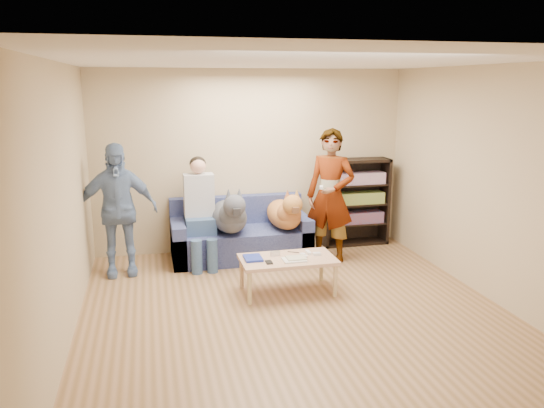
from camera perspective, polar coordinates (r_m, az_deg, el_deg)
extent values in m
plane|color=olive|center=(5.70, 2.83, -12.02)|extent=(5.00, 5.00, 0.00)
plane|color=white|center=(5.17, 3.16, 15.10)|extent=(5.00, 5.00, 0.00)
plane|color=tan|center=(7.68, -2.23, 4.66)|extent=(4.50, 0.00, 4.50)
plane|color=tan|center=(3.06, 16.28, -8.70)|extent=(4.50, 0.00, 4.50)
plane|color=tan|center=(5.14, -21.85, -0.39)|extent=(0.00, 5.00, 5.00)
plane|color=tan|center=(6.29, 23.10, 1.78)|extent=(0.00, 5.00, 5.00)
ellipsoid|color=#AAAAAE|center=(7.44, 1.89, -1.95)|extent=(0.38, 0.32, 0.13)
imported|color=gray|center=(7.19, 6.30, 0.84)|extent=(0.79, 0.75, 1.82)
imported|color=#7490BA|center=(6.92, -16.34, -0.62)|extent=(1.01, 0.47, 1.69)
cube|color=silver|center=(6.91, 5.32, 1.80)|extent=(0.08, 0.13, 0.03)
cube|color=navy|center=(6.13, -2.06, -5.83)|extent=(0.20, 0.26, 0.03)
cube|color=silver|center=(6.09, 2.39, -6.00)|extent=(0.26, 0.20, 0.02)
cube|color=#BBB596|center=(6.11, 2.62, -5.80)|extent=(0.22, 0.17, 0.01)
cube|color=#BCBDC1|center=(6.25, 0.34, -5.34)|extent=(0.11, 0.06, 0.05)
cube|color=white|center=(6.33, 3.92, -5.20)|extent=(0.04, 0.13, 0.03)
cube|color=silver|center=(6.28, 4.83, -5.37)|extent=(0.09, 0.06, 0.03)
cylinder|color=silver|center=(6.20, 3.53, -5.64)|extent=(0.07, 0.07, 0.02)
cylinder|color=silver|center=(6.28, 3.32, -5.41)|extent=(0.07, 0.07, 0.02)
cylinder|color=#C16F1B|center=(6.02, 1.90, -6.27)|extent=(0.13, 0.06, 0.01)
cylinder|color=black|center=(6.37, 2.32, -5.19)|extent=(0.13, 0.08, 0.01)
cube|color=black|center=(6.00, -0.33, -6.28)|extent=(0.07, 0.12, 0.02)
cube|color=#515B93|center=(7.44, -3.39, -4.23)|extent=(1.90, 0.85, 0.42)
cube|color=#515B93|center=(7.65, -3.86, -0.58)|extent=(1.90, 0.18, 0.40)
cube|color=#515B93|center=(7.33, -10.05, -4.03)|extent=(0.18, 0.85, 0.58)
cube|color=#515B93|center=(7.61, 3.01, -3.22)|extent=(0.18, 0.85, 0.58)
cube|color=#3C5E84|center=(7.21, -7.70, -2.25)|extent=(0.40, 0.38, 0.22)
cylinder|color=#40618E|center=(6.89, -8.10, -5.76)|extent=(0.14, 0.14, 0.47)
cylinder|color=#3F638C|center=(6.91, -6.44, -5.66)|extent=(0.14, 0.14, 0.47)
cube|color=#BBBBC0|center=(7.21, -7.87, 0.94)|extent=(0.40, 0.24, 0.58)
sphere|color=tan|center=(7.14, -7.97, 4.08)|extent=(0.21, 0.21, 0.21)
ellipsoid|color=black|center=(7.17, -8.00, 4.35)|extent=(0.22, 0.22, 0.19)
ellipsoid|color=#4B4F55|center=(7.25, -4.67, -1.31)|extent=(0.47, 0.98, 0.41)
sphere|color=#4F5159|center=(6.92, -4.28, -1.19)|extent=(0.36, 0.36, 0.36)
sphere|color=#4E5059|center=(6.71, -4.06, -0.18)|extent=(0.29, 0.29, 0.29)
cube|color=black|center=(6.60, -3.88, -0.77)|extent=(0.09, 0.14, 0.08)
cone|color=#464850|center=(6.69, -4.70, 1.09)|extent=(0.09, 0.09, 0.14)
cone|color=#4E5258|center=(6.71, -3.54, 1.14)|extent=(0.09, 0.09, 0.14)
cylinder|color=#4A4E54|center=(7.67, -5.15, -0.85)|extent=(0.05, 0.32, 0.19)
ellipsoid|color=#C5673C|center=(7.40, 1.26, -1.11)|extent=(0.44, 0.91, 0.38)
sphere|color=#B36836|center=(7.10, 1.86, -0.98)|extent=(0.33, 0.33, 0.33)
sphere|color=#B86A38|center=(6.91, 2.22, -0.08)|extent=(0.26, 0.26, 0.26)
cube|color=brown|center=(6.81, 2.48, -0.60)|extent=(0.08, 0.13, 0.08)
cone|color=#AF6535|center=(6.89, 1.67, 1.06)|extent=(0.08, 0.08, 0.13)
cone|color=#B78638|center=(6.92, 2.69, 1.11)|extent=(0.08, 0.08, 0.13)
cylinder|color=#B66237|center=(7.78, 0.54, -0.70)|extent=(0.05, 0.30, 0.17)
cube|color=#D6A884|center=(6.18, 1.69, -5.99)|extent=(1.10, 0.60, 0.04)
cylinder|color=tan|center=(5.92, -2.43, -9.03)|extent=(0.05, 0.05, 0.38)
cylinder|color=#D7B684|center=(6.17, 6.82, -8.18)|extent=(0.05, 0.05, 0.38)
cylinder|color=tan|center=(6.38, -3.29, -7.39)|extent=(0.05, 0.05, 0.38)
cylinder|color=tan|center=(6.61, 5.34, -6.68)|extent=(0.05, 0.05, 0.38)
cube|color=black|center=(7.90, 5.70, 0.04)|extent=(0.04, 0.34, 1.30)
cube|color=black|center=(8.26, 12.01, 0.38)|extent=(0.04, 0.34, 1.30)
cube|color=black|center=(7.95, 9.08, 4.65)|extent=(1.00, 0.34, 0.04)
cube|color=black|center=(8.23, 8.77, -4.07)|extent=(1.00, 0.34, 0.04)
cube|color=black|center=(8.21, 8.51, 0.45)|extent=(1.00, 0.02, 1.30)
cube|color=black|center=(8.15, 8.85, -2.05)|extent=(0.94, 0.32, 0.03)
cube|color=black|center=(8.07, 8.92, 0.01)|extent=(0.94, 0.32, 0.02)
cube|color=black|center=(8.01, 8.99, 2.10)|extent=(0.94, 0.32, 0.02)
cube|color=#B23333|center=(8.10, 8.92, -1.42)|extent=(0.84, 0.24, 0.17)
cube|color=gold|center=(8.04, 9.00, 0.65)|extent=(0.84, 0.24, 0.17)
cube|color=#994C99|center=(7.98, 9.07, 2.76)|extent=(0.84, 0.24, 0.17)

